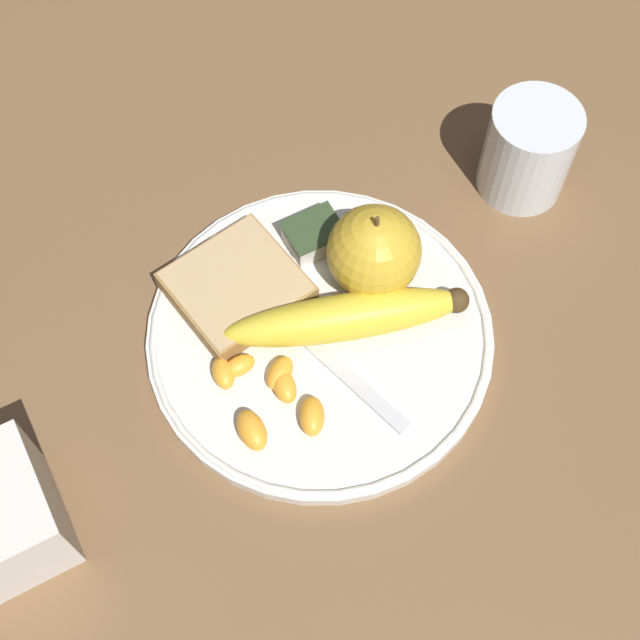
{
  "coord_description": "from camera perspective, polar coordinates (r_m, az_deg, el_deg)",
  "views": [
    {
      "loc": [
        -0.15,
        -0.29,
        0.65
      ],
      "look_at": [
        0.0,
        0.0,
        0.03
      ],
      "focal_mm": 50.0,
      "sensor_mm": 36.0,
      "label": 1
    }
  ],
  "objects": [
    {
      "name": "orange_segment_2",
      "position": [
        0.69,
        -2.29,
        -4.24
      ],
      "size": [
        0.02,
        0.03,
        0.02
      ],
      "color": "#F9A32D",
      "rests_on": "plate"
    },
    {
      "name": "fork",
      "position": [
        0.71,
        -0.57,
        -1.3
      ],
      "size": [
        0.07,
        0.17,
        0.0
      ],
      "rotation": [
        0.0,
        0.0,
        14.42
      ],
      "color": "silver",
      "rests_on": "plate"
    },
    {
      "name": "apple",
      "position": [
        0.71,
        3.48,
        4.39
      ],
      "size": [
        0.08,
        0.08,
        0.09
      ],
      "color": "gold",
      "rests_on": "plate"
    },
    {
      "name": "orange_segment_0",
      "position": [
        0.69,
        -6.22,
        -3.43
      ],
      "size": [
        0.02,
        0.03,
        0.02
      ],
      "color": "#F9A32D",
      "rests_on": "plate"
    },
    {
      "name": "orange_segment_5",
      "position": [
        0.69,
        -5.14,
        -3.04
      ],
      "size": [
        0.03,
        0.02,
        0.01
      ],
      "color": "#F9A32D",
      "rests_on": "plate"
    },
    {
      "name": "orange_segment_4",
      "position": [
        0.69,
        -2.57,
        -3.41
      ],
      "size": [
        0.03,
        0.03,
        0.02
      ],
      "color": "#F9A32D",
      "rests_on": "plate"
    },
    {
      "name": "orange_segment_3",
      "position": [
        0.67,
        -0.51,
        -6.18
      ],
      "size": [
        0.03,
        0.04,
        0.02
      ],
      "color": "#F9A32D",
      "rests_on": "plate"
    },
    {
      "name": "banana",
      "position": [
        0.7,
        1.79,
        0.2
      ],
      "size": [
        0.2,
        0.1,
        0.04
      ],
      "color": "yellow",
      "rests_on": "plate"
    },
    {
      "name": "bread_slice",
      "position": [
        0.72,
        -5.36,
        2.1
      ],
      "size": [
        0.11,
        0.11,
        0.02
      ],
      "color": "olive",
      "rests_on": "plate"
    },
    {
      "name": "orange_segment_1",
      "position": [
        0.67,
        -4.38,
        -7.04
      ],
      "size": [
        0.02,
        0.03,
        0.02
      ],
      "color": "#F9A32D",
      "rests_on": "plate"
    },
    {
      "name": "jam_packet",
      "position": [
        0.75,
        -0.4,
        5.46
      ],
      "size": [
        0.05,
        0.04,
        0.02
      ],
      "color": "silver",
      "rests_on": "plate"
    },
    {
      "name": "plate",
      "position": [
        0.72,
        0.0,
        -0.9
      ],
      "size": [
        0.28,
        0.28,
        0.01
      ],
      "color": "silver",
      "rests_on": "ground_plane"
    },
    {
      "name": "juice_glass",
      "position": [
        0.8,
        13.14,
        10.38
      ],
      "size": [
        0.08,
        0.08,
        0.09
      ],
      "color": "silver",
      "rests_on": "ground_plane"
    },
    {
      "name": "ground_plane",
      "position": [
        0.72,
        0.0,
        -1.18
      ],
      "size": [
        3.0,
        3.0,
        0.0
      ],
      "primitive_type": "plane",
      "color": "brown"
    }
  ]
}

